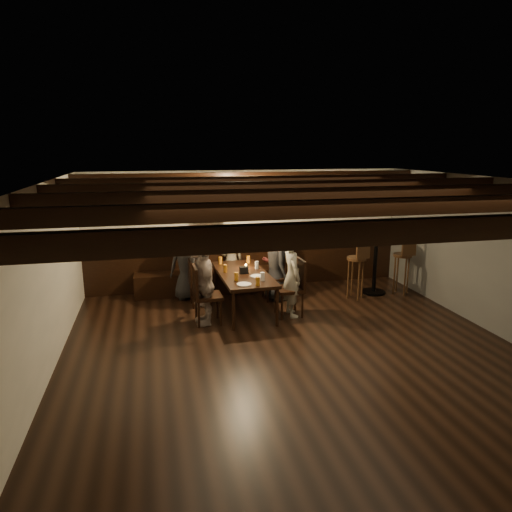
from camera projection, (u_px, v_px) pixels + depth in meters
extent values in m
plane|color=black|center=(300.00, 358.00, 6.31)|extent=(7.00, 7.00, 0.00)
plane|color=black|center=(304.00, 183.00, 5.75)|extent=(7.00, 7.00, 0.00)
plane|color=silver|center=(247.00, 229.00, 9.35)|extent=(6.50, 0.00, 6.50)
plane|color=#535351|center=(511.00, 261.00, 6.74)|extent=(0.00, 7.00, 7.00)
plane|color=silver|center=(37.00, 291.00, 5.32)|extent=(0.00, 7.00, 7.00)
cube|color=black|center=(248.00, 261.00, 9.46)|extent=(6.50, 0.08, 1.10)
cube|color=black|center=(212.00, 282.00, 9.12)|extent=(3.00, 0.45, 0.45)
cube|color=black|center=(208.00, 204.00, 8.95)|extent=(0.62, 0.12, 0.72)
cube|color=black|center=(209.00, 205.00, 8.89)|extent=(0.50, 0.02, 0.58)
cube|color=black|center=(445.00, 229.00, 3.02)|extent=(6.50, 0.10, 0.16)
cube|color=black|center=(366.00, 207.00, 4.12)|extent=(6.50, 0.10, 0.16)
cube|color=black|center=(320.00, 195.00, 5.22)|extent=(6.50, 0.10, 0.16)
cube|color=black|center=(290.00, 187.00, 6.32)|extent=(6.50, 0.10, 0.16)
cube|color=black|center=(269.00, 181.00, 7.42)|extent=(6.50, 0.10, 0.16)
cube|color=black|center=(254.00, 176.00, 8.52)|extent=(6.50, 0.10, 0.16)
sphere|color=#FFE099|center=(100.00, 186.00, 7.93)|extent=(0.07, 0.07, 0.07)
sphere|color=#FFE099|center=(180.00, 184.00, 8.23)|extent=(0.07, 0.07, 0.07)
sphere|color=#FFE099|center=(254.00, 183.00, 8.53)|extent=(0.07, 0.07, 0.07)
sphere|color=#FFE099|center=(323.00, 182.00, 8.83)|extent=(0.07, 0.07, 0.07)
sphere|color=#FFE099|center=(388.00, 181.00, 9.13)|extent=(0.07, 0.07, 0.07)
cube|color=black|center=(243.00, 274.00, 8.01)|extent=(0.89, 1.87, 0.06)
cylinder|color=black|center=(234.00, 311.00, 7.19)|extent=(0.06, 0.06, 0.64)
cylinder|color=black|center=(215.00, 281.00, 8.82)|extent=(0.06, 0.06, 0.64)
cylinder|color=black|center=(277.00, 307.00, 7.37)|extent=(0.06, 0.06, 0.64)
cylinder|color=black|center=(251.00, 278.00, 9.00)|extent=(0.06, 0.06, 0.64)
cube|color=black|center=(200.00, 284.00, 8.33)|extent=(0.40, 0.40, 0.05)
cube|color=black|center=(190.00, 272.00, 8.23)|extent=(0.05, 0.39, 0.43)
cube|color=black|center=(208.00, 296.00, 7.47)|extent=(0.46, 0.46, 0.05)
cube|color=black|center=(195.00, 281.00, 7.35)|extent=(0.06, 0.45, 0.49)
cube|color=black|center=(274.00, 278.00, 8.67)|extent=(0.42, 0.42, 0.05)
cube|color=black|center=(283.00, 265.00, 8.65)|extent=(0.05, 0.41, 0.45)
cube|color=black|center=(289.00, 289.00, 7.81)|extent=(0.47, 0.47, 0.05)
cube|color=black|center=(301.00, 273.00, 7.80)|extent=(0.06, 0.45, 0.50)
imported|color=#2A2A2D|center=(186.00, 266.00, 8.65)|extent=(0.64, 0.43, 1.28)
imported|color=gray|center=(231.00, 261.00, 9.01)|extent=(0.48, 0.32, 1.29)
imported|color=#571E1E|center=(277.00, 261.00, 9.09)|extent=(0.62, 0.49, 1.25)
imported|color=#A08F87|center=(197.00, 273.00, 8.26)|extent=(0.48, 0.82, 1.24)
imported|color=#A08D80|center=(205.00, 284.00, 7.40)|extent=(0.35, 0.80, 1.35)
imported|color=black|center=(276.00, 263.00, 8.61)|extent=(0.48, 0.71, 1.43)
imported|color=#A09A87|center=(292.00, 276.00, 7.77)|extent=(0.35, 0.52, 1.40)
cylinder|color=#BF7219|center=(220.00, 261.00, 8.58)|extent=(0.07, 0.07, 0.14)
cylinder|color=#BF7219|center=(248.00, 259.00, 8.67)|extent=(0.07, 0.07, 0.14)
cylinder|color=#BF7219|center=(225.00, 269.00, 8.01)|extent=(0.07, 0.07, 0.14)
cylinder|color=silver|center=(257.00, 265.00, 8.25)|extent=(0.07, 0.07, 0.14)
cylinder|color=#BF7219|center=(236.00, 277.00, 7.51)|extent=(0.07, 0.07, 0.14)
cylinder|color=silver|center=(263.00, 276.00, 7.52)|extent=(0.07, 0.07, 0.14)
cylinder|color=#BF7219|center=(258.00, 281.00, 7.25)|extent=(0.07, 0.07, 0.14)
cylinder|color=white|center=(244.00, 284.00, 7.31)|extent=(0.24, 0.24, 0.01)
cylinder|color=white|center=(257.00, 276.00, 7.77)|extent=(0.24, 0.24, 0.01)
cube|color=black|center=(244.00, 270.00, 7.95)|extent=(0.15, 0.10, 0.12)
cylinder|color=beige|center=(246.00, 267.00, 8.31)|extent=(0.05, 0.05, 0.05)
cylinder|color=black|center=(373.00, 292.00, 9.12)|extent=(0.47, 0.47, 0.04)
cylinder|color=black|center=(375.00, 266.00, 9.00)|extent=(0.07, 0.07, 1.06)
cylinder|color=black|center=(377.00, 239.00, 8.87)|extent=(0.64, 0.64, 0.05)
cylinder|color=#362411|center=(356.00, 258.00, 8.65)|extent=(0.36, 0.36, 0.05)
cube|color=#362411|center=(363.00, 250.00, 8.46)|extent=(0.31, 0.12, 0.34)
cylinder|color=#362411|center=(403.00, 255.00, 8.91)|extent=(0.36, 0.36, 0.05)
cube|color=#362411|center=(409.00, 247.00, 8.71)|extent=(0.32, 0.07, 0.34)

